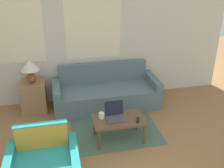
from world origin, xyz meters
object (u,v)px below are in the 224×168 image
(coffee_table, at_px, (119,121))
(tv_remote, at_px, (138,120))
(couch, at_px, (106,93))
(laptop, at_px, (115,115))
(table_lamp, at_px, (30,68))
(cup_navy, at_px, (102,115))

(coffee_table, xyz_separation_m, tv_remote, (0.28, -0.11, 0.06))
(couch, bearing_deg, laptop, -93.70)
(coffee_table, height_order, laptop, laptop)
(couch, xyz_separation_m, laptop, (-0.08, -1.16, 0.20))
(table_lamp, distance_m, cup_navy, 1.71)
(couch, height_order, coffee_table, couch)
(tv_remote, bearing_deg, laptop, 154.52)
(table_lamp, relative_size, cup_navy, 4.61)
(couch, xyz_separation_m, cup_navy, (-0.29, -1.13, 0.19))
(coffee_table, bearing_deg, couch, 88.82)
(table_lamp, xyz_separation_m, cup_navy, (1.12, -1.21, -0.45))
(table_lamp, relative_size, coffee_table, 0.55)
(couch, relative_size, coffee_table, 2.50)
(couch, height_order, laptop, couch)
(coffee_table, bearing_deg, table_lamp, 137.12)
(table_lamp, height_order, laptop, table_lamp)
(cup_navy, bearing_deg, table_lamp, 132.82)
(laptop, height_order, cup_navy, laptop)
(couch, distance_m, tv_remote, 1.36)
(couch, bearing_deg, tv_remote, -78.98)
(table_lamp, xyz_separation_m, coffee_table, (1.39, -1.29, -0.55))
(table_lamp, distance_m, laptop, 1.88)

